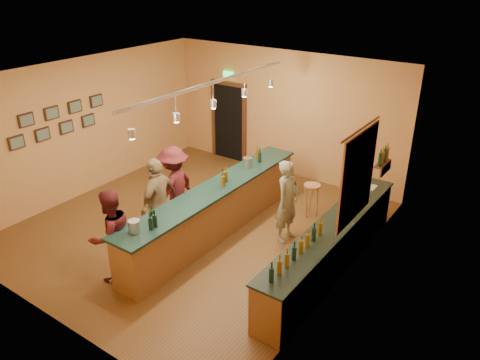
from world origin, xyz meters
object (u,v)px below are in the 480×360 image
Objects in this scene: customer_a at (111,236)px; customer_b at (158,202)px; tasting_bar at (216,207)px; bartender at (288,201)px; customer_c at (174,187)px; bar_stool at (312,191)px; back_counter at (331,247)px.

customer_a is 1.33m from customer_b.
bartender reaches higher than tasting_bar.
customer_b is (-0.71, -0.88, 0.29)m from tasting_bar.
tasting_bar is 1.00m from customer_c.
customer_a is 0.94× the size of customer_b.
customer_b is (-0.16, 1.32, 0.05)m from customer_a.
tasting_bar is 3.02× the size of bartender.
customer_c is 2.96m from bar_stool.
customer_a reaches higher than back_counter.
bartender is 2.51m from customer_b.
bartender is 0.99× the size of customer_a.
tasting_bar is 2.92× the size of customer_c.
customer_b is at bearing -128.66° from tasting_bar.
customer_a is at bearing 149.93° from bartender.
customer_c is (-2.23, -0.83, 0.03)m from bartender.
bartender is 1.17m from bar_stool.
customer_c is at bearing 112.92° from bartender.
bartender is 3.39m from customer_a.
customer_b reaches higher than tasting_bar.
back_counter is 3.45m from customer_c.
tasting_bar is (-2.46, -0.18, 0.12)m from back_counter.
tasting_bar reaches higher than bar_stool.
customer_a is 4.39m from bar_stool.
customer_c reaches higher than back_counter.
bar_stool is (1.95, 2.68, -0.29)m from customer_b.
bartender is 0.94× the size of customer_b.
customer_a is 0.97× the size of customer_c.
customer_c reaches higher than customer_a.
back_counter is 2.47m from tasting_bar.
bartender is 2.26× the size of bar_stool.
customer_a is at bearing -3.29° from customer_b.
bar_stool is at bearing 126.85° from back_counter.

